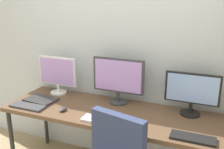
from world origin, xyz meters
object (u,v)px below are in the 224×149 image
Objects in this scene: monitor_right at (192,92)px; monitor_left at (58,74)px; monitor_center at (118,78)px; desk at (110,116)px; keyboard_center at (100,120)px; keyboard_left at (28,106)px; keyboard_right at (193,138)px; laptop_closed at (41,100)px; computer_mouse at (63,109)px.

monitor_left is at bearing 180.00° from monitor_right.
desk is at bearing -90.00° from monitor_center.
monitor_center is 0.72m from monitor_right.
desk is 3.91× the size of monitor_center.
keyboard_center reaches higher than desk.
keyboard_right is (1.57, 0.00, 0.00)m from keyboard_left.
monitor_right reaches higher than keyboard_left.
keyboard_center and keyboard_right have the same top height.
keyboard_center is 0.79m from laptop_closed.
desk is at bearing 163.66° from keyboard_right.
keyboard_left is 1.12× the size of laptop_closed.
desk is 0.80m from monitor_left.
computer_mouse is (-1.13, -0.38, -0.21)m from monitor_right.
laptop_closed is at bearing -101.12° from monitor_left.
monitor_left reaches higher than monitor_right.
monitor_left is 0.93× the size of monitor_right.
keyboard_left is 1.05× the size of keyboard_right.
monitor_center reaches higher than keyboard_left.
monitor_right reaches higher than computer_mouse.
monitor_left reaches higher than desk.
monitor_left is 1.32× the size of keyboard_right.
monitor_center is (0.71, 0.00, 0.04)m from monitor_left.
monitor_right is 1.52m from laptop_closed.
keyboard_left is at bearing -98.99° from monitor_left.
keyboard_center is (-0.71, -0.44, -0.21)m from monitor_right.
monitor_left is 0.87m from keyboard_center.
laptop_closed is at bearing -176.78° from desk.
desk is 6.34× the size of keyboard_center.
monitor_center is 0.62m from computer_mouse.
keyboard_center is at bearing 180.00° from keyboard_right.
monitor_right reaches higher than desk.
keyboard_left is (-0.78, -0.44, -0.25)m from monitor_center.
desk is 6.06× the size of keyboard_right.
monitor_center is 0.51m from keyboard_center.
monitor_left is 0.53m from computer_mouse.
monitor_center is 1.62× the size of keyboard_center.
keyboard_left reaches higher than desk.
monitor_right is at bearing -0.01° from monitor_center.
desk is 0.38m from monitor_center.
laptop_closed is (-0.76, -0.26, -0.25)m from monitor_center.
monitor_center reaches higher than laptop_closed.
keyboard_right is at bearing -16.43° from monitor_left.
monitor_center is 1.55× the size of keyboard_right.
monitor_left is 1.41× the size of laptop_closed.
keyboard_right is 3.56× the size of computer_mouse.
desk is at bearing 9.31° from laptop_closed.
keyboard_center is at bearing -148.25° from monitor_right.
monitor_right is 1.52× the size of laptop_closed.
laptop_closed is at bearing 83.94° from keyboard_left.
keyboard_right is at bearing 0.00° from keyboard_center.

